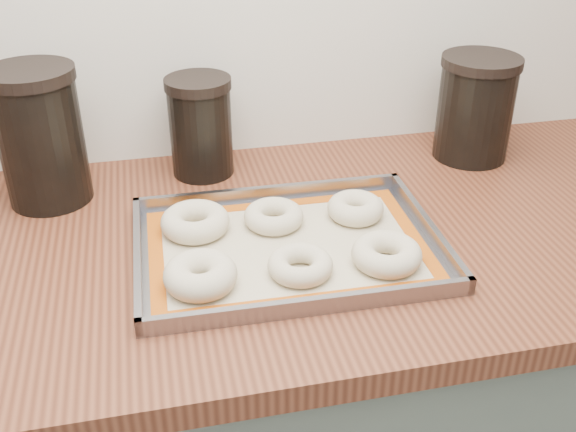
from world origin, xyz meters
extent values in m
cube|color=slate|center=(0.00, 1.68, 0.43)|extent=(3.00, 0.65, 0.86)
cube|color=brown|center=(0.00, 1.68, 0.88)|extent=(3.06, 0.68, 0.04)
cube|color=gray|center=(-0.07, 1.62, 0.90)|extent=(0.47, 0.34, 0.00)
cube|color=gray|center=(-0.07, 1.78, 0.91)|extent=(0.46, 0.02, 0.02)
cube|color=gray|center=(-0.07, 1.46, 0.91)|extent=(0.46, 0.02, 0.02)
cube|color=gray|center=(-0.30, 1.63, 0.91)|extent=(0.02, 0.33, 0.02)
cube|color=gray|center=(0.15, 1.62, 0.91)|extent=(0.02, 0.33, 0.02)
cube|color=#C6B793|center=(-0.07, 1.62, 0.90)|extent=(0.43, 0.30, 0.00)
cube|color=#AE4A0B|center=(-0.07, 1.76, 0.91)|extent=(0.42, 0.03, 0.00)
cube|color=#AE4A0B|center=(-0.07, 1.49, 0.91)|extent=(0.42, 0.03, 0.00)
cube|color=#AE4A0B|center=(-0.27, 1.62, 0.91)|extent=(0.03, 0.25, 0.00)
cube|color=#AE4A0B|center=(0.13, 1.62, 0.91)|extent=(0.03, 0.25, 0.00)
torus|color=beige|center=(-0.21, 1.55, 0.92)|extent=(0.12, 0.12, 0.04)
torus|color=beige|center=(-0.07, 1.55, 0.92)|extent=(0.10, 0.10, 0.03)
torus|color=beige|center=(0.06, 1.55, 0.92)|extent=(0.13, 0.13, 0.04)
torus|color=beige|center=(-0.21, 1.70, 0.92)|extent=(0.11, 0.11, 0.04)
torus|color=beige|center=(-0.08, 1.69, 0.92)|extent=(0.12, 0.12, 0.03)
torus|color=beige|center=(0.06, 1.69, 0.92)|extent=(0.12, 0.12, 0.03)
cylinder|color=black|center=(-0.44, 1.87, 1.01)|extent=(0.14, 0.14, 0.21)
cylinder|color=black|center=(-0.44, 1.87, 1.12)|extent=(0.15, 0.15, 0.02)
cylinder|color=black|center=(-0.17, 1.92, 0.98)|extent=(0.11, 0.11, 0.16)
cylinder|color=black|center=(-0.17, 1.92, 1.07)|extent=(0.12, 0.12, 0.02)
cylinder|color=black|center=(0.35, 1.87, 0.99)|extent=(0.14, 0.14, 0.18)
cylinder|color=black|center=(0.35, 1.87, 1.09)|extent=(0.15, 0.15, 0.02)
camera|label=1|loc=(-0.26, 0.78, 1.47)|focal=42.00mm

